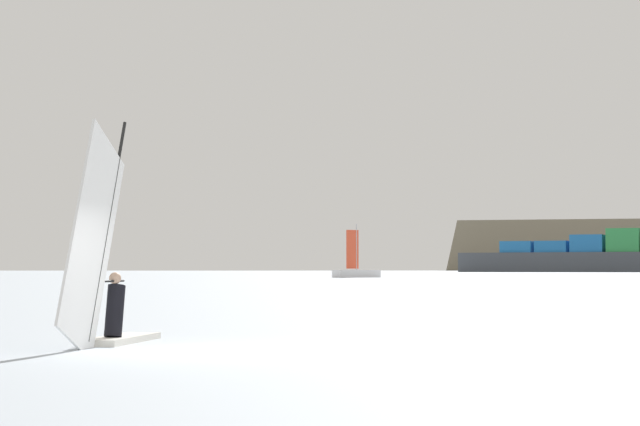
# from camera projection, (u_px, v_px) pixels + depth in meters

# --- Properties ---
(ground_plane) EXTENTS (4000.00, 4000.00, 0.00)m
(ground_plane) POSITION_uv_depth(u_px,v_px,m) (188.00, 351.00, 18.64)
(ground_plane) COLOR #9EA8B2
(windsurfer) EXTENTS (0.73, 4.33, 4.32)m
(windsurfer) POSITION_uv_depth(u_px,v_px,m) (106.00, 284.00, 20.18)
(windsurfer) COLOR white
(windsurfer) RESTS_ON ground_plane
(small_sailboat) EXTENTS (7.42, 7.35, 8.58)m
(small_sailboat) POSITION_uv_depth(u_px,v_px,m) (356.00, 272.00, 181.75)
(small_sailboat) COLOR white
(small_sailboat) RESTS_ON ground_plane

